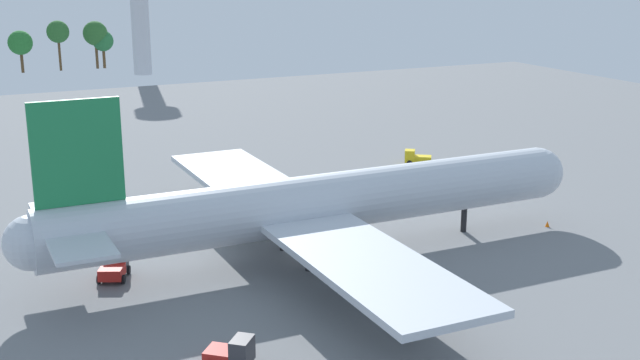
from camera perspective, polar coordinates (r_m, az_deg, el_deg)
name	(u,v)px	position (r m, az deg, el deg)	size (l,w,h in m)	color
ground_plane	(320,256)	(90.42, 0.00, -5.30)	(261.53, 261.53, 0.00)	slate
cargo_airplane	(317,204)	(88.36, -0.19, -1.69)	(65.38, 60.99, 19.24)	silver
pushback_tractor	(114,267)	(86.59, -14.18, -5.90)	(3.95, 4.74, 2.45)	#333338
maintenance_van	(416,158)	(130.17, 6.73, 1.55)	(4.45, 3.82, 2.38)	yellow
catering_truck	(233,353)	(67.12, -6.10, -11.90)	(4.29, 4.15, 2.55)	#333338
safety_cone_nose	(547,224)	(103.59, 15.59, -2.96)	(0.52, 0.52, 0.74)	orange
tree_line_backdrop	(16,37)	(249.00, -20.48, 9.36)	(90.16, 7.57, 16.41)	#51381E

